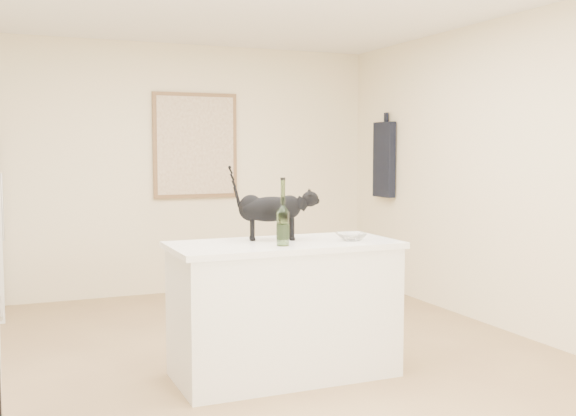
% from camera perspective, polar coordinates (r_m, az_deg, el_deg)
% --- Properties ---
extents(floor, '(5.50, 5.50, 0.00)m').
position_cam_1_polar(floor, '(4.92, -2.35, -13.04)').
color(floor, '#A18356').
rests_on(floor, ground).
extents(wall_back, '(4.50, 0.00, 4.50)m').
position_cam_1_polar(wall_back, '(7.32, -9.93, 3.14)').
color(wall_back, beige).
rests_on(wall_back, ground).
extents(wall_front, '(4.50, 0.00, 4.50)m').
position_cam_1_polar(wall_front, '(2.32, 22.01, -0.70)').
color(wall_front, beige).
rests_on(wall_front, ground).
extents(wall_right, '(0.00, 5.50, 5.50)m').
position_cam_1_polar(wall_right, '(5.86, 18.72, 2.54)').
color(wall_right, beige).
rests_on(wall_right, ground).
extents(island_base, '(1.44, 0.67, 0.86)m').
position_cam_1_polar(island_base, '(4.65, -0.33, -8.56)').
color(island_base, white).
rests_on(island_base, floor).
extents(island_top, '(1.50, 0.70, 0.04)m').
position_cam_1_polar(island_top, '(4.57, -0.34, -3.07)').
color(island_top, white).
rests_on(island_top, island_base).
extents(artwork_frame, '(0.90, 0.03, 1.10)m').
position_cam_1_polar(artwork_frame, '(7.36, -7.62, 5.12)').
color(artwork_frame, brown).
rests_on(artwork_frame, wall_back).
extents(artwork_canvas, '(0.82, 0.00, 1.02)m').
position_cam_1_polar(artwork_canvas, '(7.34, -7.59, 5.12)').
color(artwork_canvas, beige).
rests_on(artwork_canvas, wall_back).
extents(hanging_garment, '(0.08, 0.34, 0.80)m').
position_cam_1_polar(hanging_garment, '(7.48, 7.92, 3.96)').
color(hanging_garment, black).
rests_on(hanging_garment, wall_right).
extents(black_cat, '(0.56, 0.31, 0.37)m').
position_cam_1_polar(black_cat, '(4.66, -1.43, -0.36)').
color(black_cat, black).
rests_on(black_cat, island_top).
extents(wine_bottle, '(0.08, 0.08, 0.38)m').
position_cam_1_polar(wine_bottle, '(4.37, -0.42, -0.65)').
color(wine_bottle, '#2C5020').
rests_on(wine_bottle, island_top).
extents(glass_bowl, '(0.25, 0.25, 0.05)m').
position_cam_1_polar(glass_bowl, '(4.67, 5.22, -2.36)').
color(glass_bowl, white).
rests_on(glass_bowl, island_top).
extents(fridge_paper, '(0.02, 0.15, 0.19)m').
position_cam_1_polar(fridge_paper, '(6.75, -22.57, 1.80)').
color(fridge_paper, silver).
rests_on(fridge_paper, fridge).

